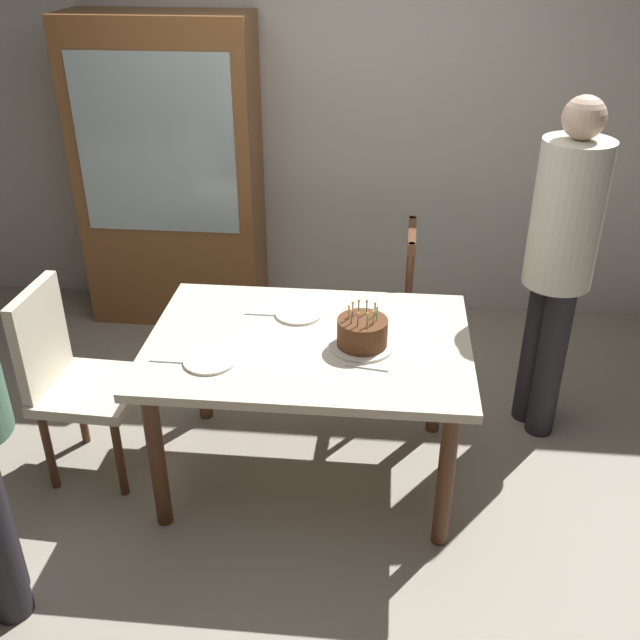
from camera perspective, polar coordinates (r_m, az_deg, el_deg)
ground at (r=3.60m, az=-0.81°, el=-11.77°), size 6.40×6.40×0.00m
back_wall at (r=4.69m, az=1.64°, el=16.02°), size 6.40×0.10×2.60m
dining_table at (r=3.21m, az=-0.89°, el=-2.98°), size 1.41×0.99×0.74m
birthday_cake at (r=3.09m, az=3.34°, el=-1.09°), size 0.28×0.28×0.20m
plate_near_celebrant at (r=3.04m, az=-8.65°, el=-3.18°), size 0.22×0.22×0.01m
plate_far_side at (r=3.36m, az=-1.68°, el=0.51°), size 0.22×0.22×0.01m
fork_near_celebrant at (r=3.07m, az=-11.62°, el=-3.20°), size 0.18×0.02×0.01m
fork_far_side at (r=3.37m, az=-4.41°, el=0.46°), size 0.18×0.02×0.01m
fork_near_guest at (r=2.97m, az=3.70°, el=-3.75°), size 0.18×0.04×0.01m
chair_spindle_back at (r=4.00m, az=4.42°, el=0.65°), size 0.45×0.45×0.95m
chair_upholstered at (r=3.51m, az=-19.06°, el=-3.97°), size 0.46×0.46×0.95m
person_guest at (r=3.59m, az=18.37°, el=4.91°), size 0.32×0.32×1.70m
china_cabinet at (r=4.69m, az=-11.69°, el=11.05°), size 1.10×0.45×1.90m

